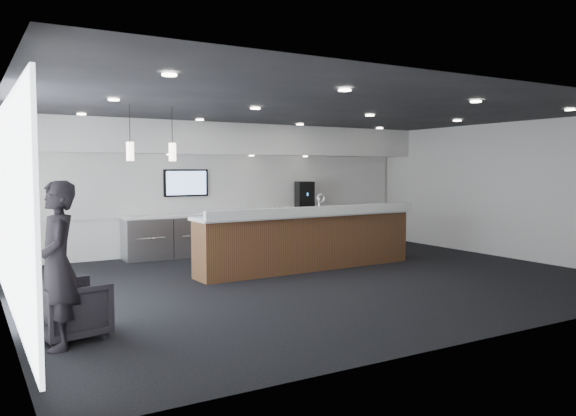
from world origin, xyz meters
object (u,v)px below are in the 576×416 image
service_counter (308,240)px  lounge_guest (57,265)px  armchair (72,310)px  coffee_machine (304,195)px

service_counter → lounge_guest: (-4.98, -2.72, 0.35)m
armchair → coffee_machine: bearing=-62.7°
coffee_machine → armchair: bearing=-127.4°
lounge_guest → armchair: bearing=152.7°
coffee_machine → armchair: 8.39m
service_counter → armchair: size_ratio=6.32×
service_counter → coffee_machine: coffee_machine is taller
service_counter → lounge_guest: bearing=-153.5°
service_counter → coffee_machine: 3.35m
service_counter → coffee_machine: size_ratio=6.75×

